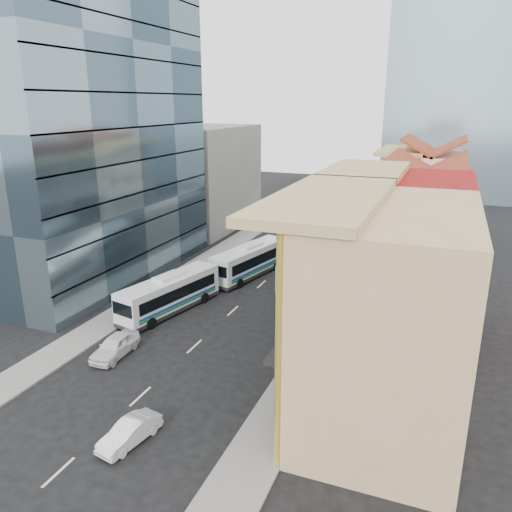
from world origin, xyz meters
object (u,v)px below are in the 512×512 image
at_px(bus_left_far, 250,260).
at_px(shophouse_tan, 391,315).
at_px(bus_right, 320,269).
at_px(bus_left_near, 170,293).
at_px(office_tower, 86,126).
at_px(sedan_left, 115,346).
at_px(sedan_right, 130,432).

bearing_deg(bus_left_far, shophouse_tan, -36.88).
bearing_deg(shophouse_tan, bus_right, 114.59).
relative_size(shophouse_tan, bus_left_near, 1.34).
height_order(office_tower, sedan_left, office_tower).
distance_m(bus_left_near, bus_right, 14.86).
bearing_deg(sedan_right, bus_right, 93.68).
height_order(bus_left_far, sedan_left, bus_left_far).
xyz_separation_m(bus_left_near, sedan_right, (6.91, -15.85, -1.05)).
distance_m(shophouse_tan, bus_right, 20.86).
xyz_separation_m(shophouse_tan, sedan_left, (-18.55, -0.26, -5.25)).
bearing_deg(bus_left_near, bus_right, 58.50).
height_order(bus_left_near, bus_right, bus_right).
relative_size(office_tower, bus_left_far, 2.81).
distance_m(office_tower, bus_left_far, 20.64).
bearing_deg(office_tower, bus_left_near, -26.46).
relative_size(bus_left_near, sedan_right, 2.79).
xyz_separation_m(bus_left_far, sedan_right, (3.96, -26.80, -1.10)).
height_order(shophouse_tan, bus_left_near, shophouse_tan).
xyz_separation_m(bus_left_near, bus_right, (10.45, 10.57, 0.06)).
bearing_deg(sedan_right, shophouse_tan, 44.42).
relative_size(bus_left_far, sedan_right, 2.86).
xyz_separation_m(sedan_left, sedan_right, (6.51, -7.59, -0.14)).
relative_size(bus_right, sedan_right, 2.90).
height_order(shophouse_tan, bus_right, shophouse_tan).
relative_size(sedan_left, sedan_right, 1.19).
relative_size(office_tower, sedan_left, 6.78).
xyz_separation_m(bus_left_far, sedan_left, (-2.55, -19.21, -0.96)).
bearing_deg(shophouse_tan, bus_left_near, 157.11).
distance_m(bus_right, sedan_right, 26.68).
height_order(shophouse_tan, sedan_left, shophouse_tan).
distance_m(bus_left_near, bus_left_far, 11.34).
height_order(office_tower, bus_left_far, office_tower).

